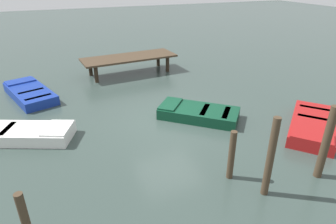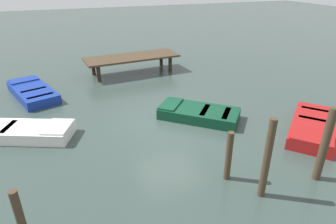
{
  "view_description": "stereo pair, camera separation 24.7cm",
  "coord_description": "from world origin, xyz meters",
  "px_view_note": "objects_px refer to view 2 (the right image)",
  "views": [
    {
      "loc": [
        -3.72,
        -9.21,
        5.13
      ],
      "look_at": [
        0.0,
        0.0,
        0.35
      ],
      "focal_mm": 31.26,
      "sensor_mm": 36.0,
      "label": 1
    },
    {
      "loc": [
        -3.49,
        -9.3,
        5.13
      ],
      "look_at": [
        0.0,
        0.0,
        0.35
      ],
      "focal_mm": 31.26,
      "sensor_mm": 36.0,
      "label": 2
    }
  ],
  "objects_px": {
    "mooring_piling_far_left": "(229,156)",
    "rowboat_white": "(18,131)",
    "mooring_piling_mid_left": "(325,145)",
    "rowboat_blue": "(32,92)",
    "dock_segment": "(132,58)",
    "rowboat_red": "(314,127)",
    "mooring_piling_far_right": "(267,159)",
    "rowboat_dark_green": "(198,113)",
    "mooring_piling_near_left": "(20,217)"
  },
  "relations": [
    {
      "from": "mooring_piling_mid_left",
      "to": "rowboat_red",
      "type": "bearing_deg",
      "value": 47.14
    },
    {
      "from": "mooring_piling_far_right",
      "to": "mooring_piling_mid_left",
      "type": "distance_m",
      "value": 1.83
    },
    {
      "from": "rowboat_red",
      "to": "mooring_piling_far_right",
      "type": "relative_size",
      "value": 1.57
    },
    {
      "from": "rowboat_white",
      "to": "mooring_piling_far_left",
      "type": "relative_size",
      "value": 2.67
    },
    {
      "from": "rowboat_white",
      "to": "mooring_piling_far_left",
      "type": "bearing_deg",
      "value": -15.69
    },
    {
      "from": "mooring_piling_near_left",
      "to": "mooring_piling_mid_left",
      "type": "distance_m",
      "value": 7.37
    },
    {
      "from": "mooring_piling_mid_left",
      "to": "mooring_piling_far_right",
      "type": "bearing_deg",
      "value": -179.32
    },
    {
      "from": "rowboat_red",
      "to": "mooring_piling_far_right",
      "type": "bearing_deg",
      "value": -12.39
    },
    {
      "from": "rowboat_red",
      "to": "dock_segment",
      "type": "bearing_deg",
      "value": -105.24
    },
    {
      "from": "mooring_piling_near_left",
      "to": "mooring_piling_far_left",
      "type": "distance_m",
      "value": 5.05
    },
    {
      "from": "rowboat_red",
      "to": "mooring_piling_far_right",
      "type": "xyz_separation_m",
      "value": [
        -3.71,
        -2.04,
        0.87
      ]
    },
    {
      "from": "rowboat_red",
      "to": "mooring_piling_far_left",
      "type": "xyz_separation_m",
      "value": [
        -4.18,
        -1.15,
        0.51
      ]
    },
    {
      "from": "mooring_piling_far_left",
      "to": "mooring_piling_mid_left",
      "type": "relative_size",
      "value": 0.68
    },
    {
      "from": "rowboat_white",
      "to": "mooring_piling_far_left",
      "type": "xyz_separation_m",
      "value": [
        5.51,
        -4.45,
        0.51
      ]
    },
    {
      "from": "dock_segment",
      "to": "rowboat_white",
      "type": "relative_size",
      "value": 1.35
    },
    {
      "from": "dock_segment",
      "to": "mooring_piling_near_left",
      "type": "height_order",
      "value": "mooring_piling_near_left"
    },
    {
      "from": "mooring_piling_mid_left",
      "to": "rowboat_white",
      "type": "bearing_deg",
      "value": 145.75
    },
    {
      "from": "rowboat_dark_green",
      "to": "mooring_piling_far_left",
      "type": "distance_m",
      "value": 3.71
    },
    {
      "from": "rowboat_white",
      "to": "mooring_piling_far_right",
      "type": "bearing_deg",
      "value": -18.52
    },
    {
      "from": "rowboat_white",
      "to": "mooring_piling_mid_left",
      "type": "xyz_separation_m",
      "value": [
        7.81,
        -5.32,
        0.85
      ]
    },
    {
      "from": "rowboat_blue",
      "to": "mooring_piling_far_right",
      "type": "xyz_separation_m",
      "value": [
        5.68,
        -9.13,
        0.87
      ]
    },
    {
      "from": "dock_segment",
      "to": "rowboat_blue",
      "type": "distance_m",
      "value": 5.4
    },
    {
      "from": "rowboat_red",
      "to": "mooring_piling_mid_left",
      "type": "distance_m",
      "value": 2.89
    },
    {
      "from": "mooring_piling_far_right",
      "to": "mooring_piling_mid_left",
      "type": "height_order",
      "value": "mooring_piling_far_right"
    },
    {
      "from": "dock_segment",
      "to": "mooring_piling_near_left",
      "type": "xyz_separation_m",
      "value": [
        -4.93,
        -10.24,
        -0.18
      ]
    },
    {
      "from": "rowboat_blue",
      "to": "mooring_piling_far_right",
      "type": "distance_m",
      "value": 10.79
    },
    {
      "from": "mooring_piling_far_left",
      "to": "rowboat_white",
      "type": "bearing_deg",
      "value": 141.07
    },
    {
      "from": "rowboat_blue",
      "to": "rowboat_dark_green",
      "type": "distance_m",
      "value": 7.66
    },
    {
      "from": "mooring_piling_near_left",
      "to": "mooring_piling_mid_left",
      "type": "relative_size",
      "value": 0.62
    },
    {
      "from": "rowboat_red",
      "to": "mooring_piling_mid_left",
      "type": "height_order",
      "value": "mooring_piling_mid_left"
    },
    {
      "from": "dock_segment",
      "to": "mooring_piling_far_left",
      "type": "distance_m",
      "value": 9.92
    },
    {
      "from": "rowboat_white",
      "to": "mooring_piling_mid_left",
      "type": "distance_m",
      "value": 9.49
    },
    {
      "from": "rowboat_blue",
      "to": "rowboat_dark_green",
      "type": "relative_size",
      "value": 1.14
    },
    {
      "from": "rowboat_dark_green",
      "to": "mooring_piling_near_left",
      "type": "relative_size",
      "value": 2.38
    },
    {
      "from": "rowboat_white",
      "to": "rowboat_red",
      "type": "bearing_deg",
      "value": 4.44
    },
    {
      "from": "mooring_piling_far_left",
      "to": "mooring_piling_mid_left",
      "type": "distance_m",
      "value": 2.48
    },
    {
      "from": "rowboat_red",
      "to": "mooring_piling_mid_left",
      "type": "xyz_separation_m",
      "value": [
        -1.88,
        -2.02,
        0.85
      ]
    },
    {
      "from": "mooring_piling_mid_left",
      "to": "dock_segment",
      "type": "bearing_deg",
      "value": 102.58
    },
    {
      "from": "rowboat_red",
      "to": "rowboat_dark_green",
      "type": "relative_size",
      "value": 1.09
    },
    {
      "from": "mooring_piling_mid_left",
      "to": "mooring_piling_far_left",
      "type": "bearing_deg",
      "value": 159.31
    },
    {
      "from": "rowboat_dark_green",
      "to": "mooring_piling_far_left",
      "type": "relative_size",
      "value": 2.17
    },
    {
      "from": "mooring_piling_far_left",
      "to": "mooring_piling_far_right",
      "type": "bearing_deg",
      "value": -62.02
    },
    {
      "from": "dock_segment",
      "to": "mooring_piling_far_left",
      "type": "height_order",
      "value": "mooring_piling_far_left"
    },
    {
      "from": "rowboat_blue",
      "to": "mooring_piling_mid_left",
      "type": "xyz_separation_m",
      "value": [
        7.51,
        -9.11,
        0.85
      ]
    },
    {
      "from": "dock_segment",
      "to": "mooring_piling_far_right",
      "type": "xyz_separation_m",
      "value": [
        0.58,
        -10.81,
        0.25
      ]
    },
    {
      "from": "rowboat_blue",
      "to": "rowboat_white",
      "type": "relative_size",
      "value": 0.93
    },
    {
      "from": "rowboat_dark_green",
      "to": "rowboat_blue",
      "type": "bearing_deg",
      "value": 3.5
    },
    {
      "from": "rowboat_blue",
      "to": "rowboat_dark_green",
      "type": "bearing_deg",
      "value": -146.17
    },
    {
      "from": "rowboat_red",
      "to": "rowboat_blue",
      "type": "bearing_deg",
      "value": -78.35
    },
    {
      "from": "mooring_piling_near_left",
      "to": "mooring_piling_far_right",
      "type": "height_order",
      "value": "mooring_piling_far_right"
    }
  ]
}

